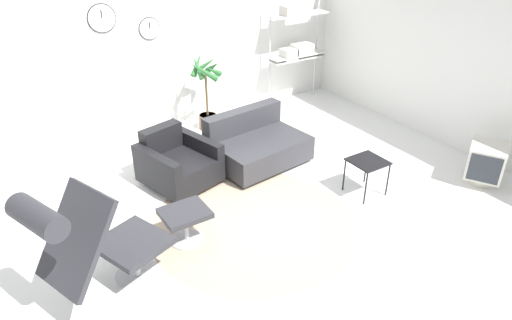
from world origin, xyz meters
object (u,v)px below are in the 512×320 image
side_table (368,164)px  crt_television (486,162)px  potted_plant (206,93)px  couch_low (256,146)px  shelf_unit (296,40)px  armchair_red (178,165)px  ottoman (185,218)px  lounge_chair (87,237)px

side_table → crt_television: crt_television is taller
side_table → potted_plant: 2.88m
couch_low → shelf_unit: bearing=-145.9°
armchair_red → couch_low: 1.16m
ottoman → shelf_unit: 4.37m
side_table → potted_plant: (-0.77, 2.77, 0.20)m
potted_plant → lounge_chair: bearing=-132.0°
ottoman → side_table: (2.29, -0.33, 0.12)m
crt_television → potted_plant: 4.09m
potted_plant → crt_television: bearing=-56.9°
couch_low → crt_television: couch_low is taller
ottoman → potted_plant: size_ratio=0.39×
lounge_chair → shelf_unit: size_ratio=0.70×
ottoman → couch_low: bearing=34.3°
lounge_chair → crt_television: lounge_chair is taller
lounge_chair → armchair_red: size_ratio=1.24×
side_table → shelf_unit: size_ratio=0.25×
potted_plant → ottoman: bearing=-121.9°
crt_television → potted_plant: potted_plant is taller
lounge_chair → potted_plant: bearing=117.4°
ottoman → armchair_red: size_ratio=0.47×
potted_plant → couch_low: bearing=-87.4°
crt_television → potted_plant: size_ratio=0.53×
side_table → lounge_chair: bearing=-179.1°
shelf_unit → lounge_chair: bearing=-145.7°
side_table → ottoman: bearing=171.7°
couch_low → crt_television: 2.98m
lounge_chair → shelf_unit: (4.42, 3.02, 0.39)m
armchair_red → couch_low: size_ratio=0.76×
armchair_red → side_table: bearing=126.9°
armchair_red → crt_television: armchair_red is taller
crt_television → potted_plant: bearing=3.9°
lounge_chair → armchair_red: (1.45, 1.53, -0.48)m
lounge_chair → potted_plant: (2.55, 2.82, -0.15)m
armchair_red → potted_plant: (1.09, 1.30, 0.33)m
couch_low → shelf_unit: (1.81, 1.56, 0.89)m
ottoman → couch_low: (1.58, 1.07, -0.04)m
shelf_unit → side_table: bearing=-110.4°
side_table → couch_low: bearing=116.8°
ottoman → shelf_unit: bearing=37.8°
side_table → crt_television: 1.60m
ottoman → shelf_unit: shelf_unit is taller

